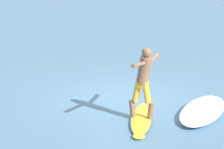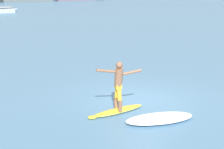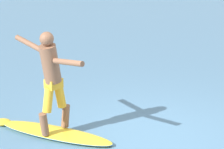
# 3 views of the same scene
# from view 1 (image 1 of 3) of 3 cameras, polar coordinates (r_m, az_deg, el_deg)

# --- Properties ---
(ground_plane) EXTENTS (200.00, 200.00, 0.00)m
(ground_plane) POSITION_cam_1_polar(r_m,az_deg,el_deg) (14.52, 1.21, -2.65)
(ground_plane) COLOR teal
(surfboard) EXTENTS (2.36, 0.94, 0.23)m
(surfboard) POSITION_cam_1_polar(r_m,az_deg,el_deg) (13.03, 3.15, -4.81)
(surfboard) COLOR yellow
(surfboard) RESTS_ON ground
(surfer) EXTENTS (1.63, 0.67, 1.76)m
(surfer) POSITION_cam_1_polar(r_m,az_deg,el_deg) (12.70, 3.42, -0.25)
(surfer) COLOR brown
(surfer) RESTS_ON surfboard
(wave_foam_at_tail) EXTENTS (2.48, 1.25, 0.20)m
(wave_foam_at_tail) POSITION_cam_1_polar(r_m,az_deg,el_deg) (13.61, 9.70, -3.84)
(wave_foam_at_tail) COLOR white
(wave_foam_at_tail) RESTS_ON ground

